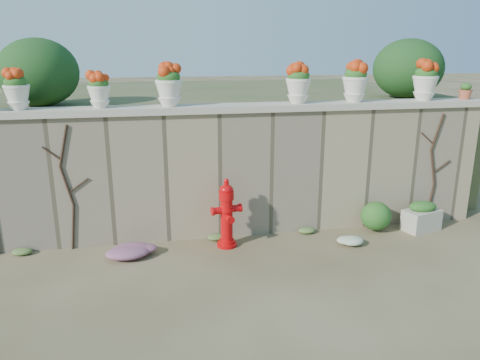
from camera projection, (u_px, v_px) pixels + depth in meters
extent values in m
plane|color=brown|center=(270.00, 283.00, 6.11)|extent=(80.00, 80.00, 0.00)
cube|color=gray|center=(244.00, 173.00, 7.52)|extent=(8.00, 0.40, 2.00)
cube|color=#BFB5A2|center=(244.00, 108.00, 7.23)|extent=(8.10, 0.52, 0.10)
cube|color=#384C23|center=(216.00, 136.00, 10.54)|extent=(9.00, 6.00, 2.00)
ellipsoid|color=#143814|center=(38.00, 72.00, 7.65)|extent=(1.30, 1.30, 1.10)
ellipsoid|color=#143814|center=(408.00, 69.00, 8.83)|extent=(1.30, 1.30, 1.10)
cylinder|color=black|center=(73.00, 227.00, 7.02)|extent=(0.12, 0.04, 0.70)
cylinder|color=black|center=(67.00, 186.00, 6.84)|extent=(0.17, 0.04, 0.61)
cylinder|color=black|center=(63.00, 146.00, 6.67)|extent=(0.18, 0.04, 0.61)
cylinder|color=black|center=(79.00, 185.00, 6.87)|extent=(0.30, 0.02, 0.22)
cylinder|color=black|center=(51.00, 153.00, 6.67)|extent=(0.25, 0.02, 0.21)
cylinder|color=black|center=(430.00, 203.00, 8.08)|extent=(0.12, 0.04, 0.70)
cylinder|color=black|center=(433.00, 167.00, 7.89)|extent=(0.17, 0.04, 0.61)
cylinder|color=black|center=(438.00, 132.00, 7.72)|extent=(0.18, 0.04, 0.61)
cylinder|color=black|center=(442.00, 167.00, 7.92)|extent=(0.30, 0.02, 0.22)
cylinder|color=black|center=(427.00, 138.00, 7.72)|extent=(0.25, 0.02, 0.21)
cylinder|color=red|center=(227.00, 244.00, 7.21)|extent=(0.30, 0.30, 0.05)
cylinder|color=red|center=(227.00, 220.00, 7.10)|extent=(0.18, 0.18, 0.67)
cylinder|color=red|center=(227.00, 210.00, 7.05)|extent=(0.23, 0.23, 0.04)
cylinder|color=red|center=(226.00, 195.00, 6.99)|extent=(0.23, 0.23, 0.13)
ellipsoid|color=red|center=(226.00, 188.00, 6.96)|extent=(0.21, 0.21, 0.15)
cylinder|color=red|center=(226.00, 183.00, 6.93)|extent=(0.08, 0.08, 0.11)
cylinder|color=red|center=(217.00, 211.00, 7.00)|extent=(0.17, 0.14, 0.11)
cylinder|color=red|center=(236.00, 208.00, 7.11)|extent=(0.17, 0.14, 0.11)
cylinder|color=red|center=(229.00, 219.00, 6.98)|extent=(0.12, 0.13, 0.10)
cube|color=#BFB5A2|center=(421.00, 220.00, 7.80)|extent=(0.68, 0.51, 0.35)
ellipsoid|color=#1E5119|center=(423.00, 207.00, 7.73)|extent=(0.52, 0.40, 0.18)
ellipsoid|color=#1E5119|center=(380.00, 212.00, 7.77)|extent=(0.65, 0.59, 0.62)
ellipsoid|color=#BB259B|center=(137.00, 249.00, 6.84)|extent=(0.81, 0.54, 0.22)
ellipsoid|color=white|center=(348.00, 241.00, 7.20)|extent=(0.49, 0.39, 0.18)
ellipsoid|color=#1E5119|center=(16.00, 82.00, 6.52)|extent=(0.31, 0.31, 0.19)
ellipsoid|color=red|center=(15.00, 76.00, 6.50)|extent=(0.27, 0.27, 0.19)
ellipsoid|color=#1E5119|center=(99.00, 83.00, 6.73)|extent=(0.28, 0.28, 0.17)
ellipsoid|color=red|center=(98.00, 78.00, 6.71)|extent=(0.25, 0.25, 0.18)
ellipsoid|color=#1E5119|center=(169.00, 77.00, 6.89)|extent=(0.35, 0.35, 0.21)
ellipsoid|color=red|center=(168.00, 71.00, 6.87)|extent=(0.30, 0.30, 0.22)
ellipsoid|color=#1E5119|center=(299.00, 76.00, 7.25)|extent=(0.34, 0.34, 0.20)
ellipsoid|color=red|center=(299.00, 70.00, 7.23)|extent=(0.30, 0.30, 0.21)
ellipsoid|color=#1E5119|center=(356.00, 74.00, 7.41)|extent=(0.35, 0.35, 0.21)
ellipsoid|color=red|center=(356.00, 68.00, 7.39)|extent=(0.31, 0.31, 0.22)
ellipsoid|color=#1E5119|center=(426.00, 73.00, 7.63)|extent=(0.35, 0.35, 0.21)
ellipsoid|color=red|center=(427.00, 67.00, 7.61)|extent=(0.31, 0.31, 0.22)
ellipsoid|color=#1E5119|center=(466.00, 87.00, 7.84)|extent=(0.18, 0.18, 0.12)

